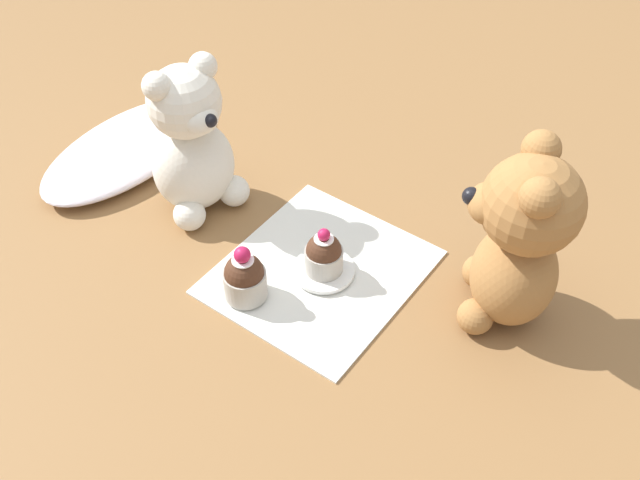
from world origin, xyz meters
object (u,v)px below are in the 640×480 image
saucer_plate (324,270)px  cupcake_near_tan_bear (324,255)px  teddy_bear_tan (519,240)px  teddy_bear_cream (192,144)px  cupcake_near_cream_bear (245,277)px

saucer_plate → cupcake_near_tan_bear: bearing=-90.0°
teddy_bear_tan → saucer_plate: (-0.08, 0.20, -0.10)m
saucer_plate → teddy_bear_cream: bearing=87.5°
teddy_bear_cream → saucer_plate: (-0.01, -0.21, -0.09)m
saucer_plate → cupcake_near_tan_bear: cupcake_near_tan_bear is taller
cupcake_near_tan_bear → cupcake_near_cream_bear: bearing=147.6°
cupcake_near_tan_bear → teddy_bear_cream: bearing=87.5°
teddy_bear_tan → cupcake_near_tan_bear: (-0.08, 0.20, -0.08)m
teddy_bear_cream → cupcake_near_tan_bear: size_ratio=3.28×
cupcake_near_cream_bear → cupcake_near_tan_bear: bearing=-32.4°
teddy_bear_cream → cupcake_near_cream_bear: size_ratio=2.80×
cupcake_near_cream_bear → teddy_bear_tan: bearing=-57.5°
saucer_plate → cupcake_near_tan_bear: (0.00, -0.00, 0.03)m
teddy_bear_tan → cupcake_near_cream_bear: size_ratio=2.99×
teddy_bear_tan → teddy_bear_cream: bearing=-104.0°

